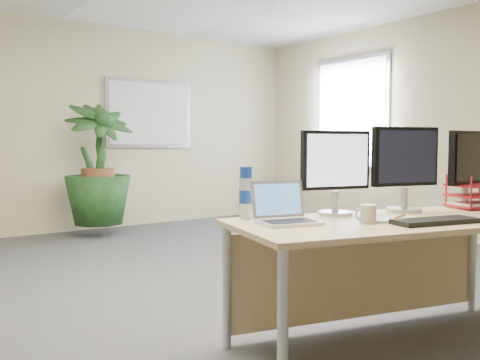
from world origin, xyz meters
TOP-DOWN VIEW (x-y plane):
  - floor at (0.00, 0.00)m, footprint 8.00×8.00m
  - back_wall at (0.00, 4.00)m, footprint 7.00×0.04m
  - whiteboard at (1.20, 3.97)m, footprint 1.30×0.04m
  - window at (3.47, 2.30)m, footprint 0.04×1.30m
  - desk at (0.28, -0.89)m, footprint 2.02×1.23m
  - floor_plant at (0.24, 3.45)m, footprint 0.92×0.92m
  - monitor_left at (0.09, -0.66)m, footprint 0.44×0.20m
  - monitor_right at (0.54, -0.81)m, footprint 0.46×0.21m
  - monitor_dark at (1.04, -0.91)m, footprint 0.45×0.20m
  - laptop at (-0.35, -0.72)m, footprint 0.36×0.33m
  - keyboard at (0.27, -1.21)m, footprint 0.50×0.27m
  - coffee_mug at (-0.01, -0.99)m, footprint 0.13×0.09m
  - spiral_notebook at (0.20, -1.01)m, footprint 0.34×0.31m
  - orange_pen at (0.24, -1.00)m, footprint 0.14×0.05m
  - yellow_highlighter at (0.42, -1.10)m, footprint 0.13×0.04m
  - water_bottle at (-0.43, -0.49)m, footprint 0.07×0.07m
  - letter_tray at (1.07, -0.96)m, footprint 0.36×0.31m

SIDE VIEW (x-z plane):
  - floor at x=0.00m, z-range 0.00..0.00m
  - desk at x=0.28m, z-range 0.21..0.93m
  - spiral_notebook at x=0.20m, z-range 0.72..0.74m
  - yellow_highlighter at x=0.42m, z-range 0.72..0.74m
  - keyboard at x=0.27m, z-range 0.72..0.75m
  - orange_pen at x=0.24m, z-range 0.74..0.75m
  - floor_plant at x=0.24m, z-range 0.00..1.50m
  - coffee_mug at x=-0.01m, z-range 0.72..0.82m
  - laptop at x=-0.35m, z-range 0.67..0.89m
  - letter_tray at x=1.07m, z-range 0.72..0.87m
  - water_bottle at x=-0.43m, z-range 0.72..1.01m
  - monitor_left at x=0.09m, z-range 0.76..1.25m
  - monitor_dark at x=1.04m, z-range 0.76..1.26m
  - monitor_right at x=0.54m, z-range 0.76..1.28m
  - back_wall at x=0.00m, z-range 0.00..2.70m
  - whiteboard at x=1.20m, z-range 1.07..2.02m
  - window at x=3.47m, z-range 0.77..2.33m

